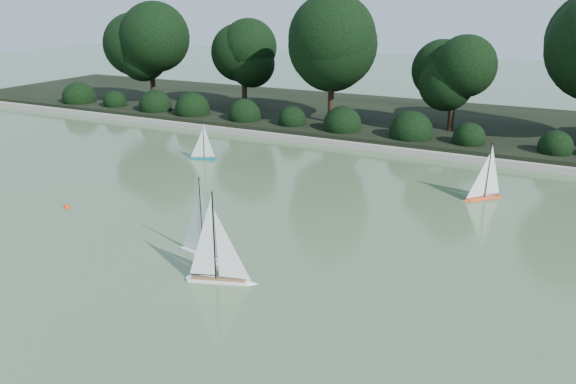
{
  "coord_description": "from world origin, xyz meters",
  "views": [
    {
      "loc": [
        4.35,
        -6.97,
        4.36
      ],
      "look_at": [
        -0.42,
        2.49,
        0.7
      ],
      "focal_mm": 35.0,
      "sensor_mm": 36.0,
      "label": 1
    }
  ],
  "objects_px": {
    "sailboat_teal": "(201,153)",
    "race_buoy": "(67,207)",
    "sailboat_white_a": "(198,242)",
    "sailboat_orange": "(481,190)",
    "sailboat_white_b": "(224,268)"
  },
  "relations": [
    {
      "from": "sailboat_teal",
      "to": "race_buoy",
      "type": "distance_m",
      "value": 4.6
    },
    {
      "from": "sailboat_white_a",
      "to": "race_buoy",
      "type": "height_order",
      "value": "sailboat_white_a"
    },
    {
      "from": "sailboat_white_a",
      "to": "sailboat_teal",
      "type": "bearing_deg",
      "value": 124.63
    },
    {
      "from": "sailboat_orange",
      "to": "race_buoy",
      "type": "bearing_deg",
      "value": -150.03
    },
    {
      "from": "sailboat_white_b",
      "to": "sailboat_orange",
      "type": "height_order",
      "value": "sailboat_white_b"
    },
    {
      "from": "sailboat_white_b",
      "to": "sailboat_teal",
      "type": "relative_size",
      "value": 1.41
    },
    {
      "from": "sailboat_white_b",
      "to": "race_buoy",
      "type": "xyz_separation_m",
      "value": [
        -4.98,
        1.35,
        -0.25
      ]
    },
    {
      "from": "sailboat_orange",
      "to": "sailboat_teal",
      "type": "relative_size",
      "value": 1.23
    },
    {
      "from": "sailboat_teal",
      "to": "race_buoy",
      "type": "height_order",
      "value": "sailboat_teal"
    },
    {
      "from": "sailboat_white_b",
      "to": "sailboat_teal",
      "type": "bearing_deg",
      "value": 127.86
    },
    {
      "from": "sailboat_white_b",
      "to": "race_buoy",
      "type": "height_order",
      "value": "sailboat_white_b"
    },
    {
      "from": "sailboat_teal",
      "to": "race_buoy",
      "type": "bearing_deg",
      "value": -94.64
    },
    {
      "from": "sailboat_white_a",
      "to": "sailboat_orange",
      "type": "xyz_separation_m",
      "value": [
        4.06,
        5.33,
        -0.02
      ]
    },
    {
      "from": "sailboat_orange",
      "to": "sailboat_white_b",
      "type": "bearing_deg",
      "value": -117.2
    },
    {
      "from": "race_buoy",
      "to": "sailboat_teal",
      "type": "bearing_deg",
      "value": 85.36
    }
  ]
}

